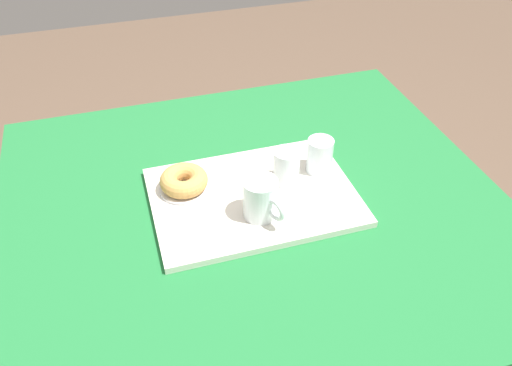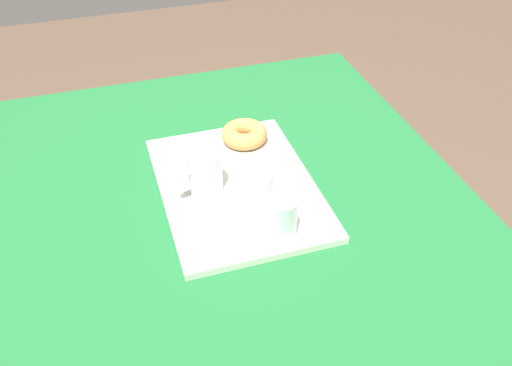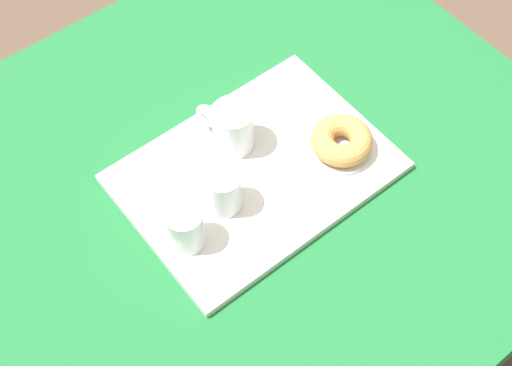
% 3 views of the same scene
% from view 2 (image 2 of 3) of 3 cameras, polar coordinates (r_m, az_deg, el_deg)
% --- Properties ---
extents(dining_table, '(1.15, 1.04, 0.73)m').
position_cam_2_polar(dining_table, '(1.33, -2.42, -3.95)').
color(dining_table, '#1E6B33').
rests_on(dining_table, ground).
extents(serving_tray, '(0.46, 0.33, 0.02)m').
position_cam_2_polar(serving_tray, '(1.27, -1.99, -0.29)').
color(serving_tray, silver).
rests_on(serving_tray, dining_table).
extents(tea_mug_left, '(0.08, 0.11, 0.09)m').
position_cam_2_polar(tea_mug_left, '(1.22, -5.26, 0.97)').
color(tea_mug_left, white).
rests_on(tea_mug_left, serving_tray).
extents(water_glass_near, '(0.06, 0.06, 0.09)m').
position_cam_2_polar(water_glass_near, '(1.11, 2.58, -3.63)').
color(water_glass_near, white).
rests_on(water_glass_near, serving_tray).
extents(water_glass_far, '(0.06, 0.06, 0.09)m').
position_cam_2_polar(water_glass_far, '(1.17, 0.25, -0.97)').
color(water_glass_far, white).
rests_on(water_glass_far, serving_tray).
extents(donut_plate_left, '(0.12, 0.12, 0.01)m').
position_cam_2_polar(donut_plate_left, '(1.38, -1.17, 4.11)').
color(donut_plate_left, silver).
rests_on(donut_plate_left, serving_tray).
extents(sugar_donut_left, '(0.11, 0.11, 0.04)m').
position_cam_2_polar(sugar_donut_left, '(1.37, -1.19, 4.95)').
color(sugar_donut_left, tan).
rests_on(sugar_donut_left, donut_plate_left).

